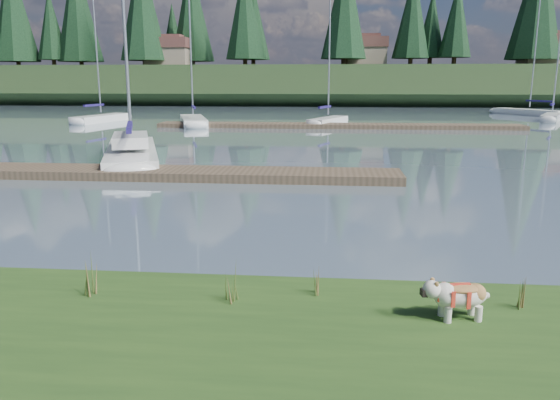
# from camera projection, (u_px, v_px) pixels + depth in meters

# --- Properties ---
(ground) EXTENTS (200.00, 200.00, 0.00)m
(ground) POSITION_uv_depth(u_px,v_px,m) (310.00, 128.00, 39.43)
(ground) COLOR slate
(ground) RESTS_ON ground
(ridge) EXTENTS (200.00, 20.00, 5.00)m
(ridge) POSITION_uv_depth(u_px,v_px,m) (321.00, 86.00, 80.69)
(ridge) COLOR #1E3118
(ridge) RESTS_ON ground
(bulldog) EXTENTS (0.91, 0.47, 0.54)m
(bulldog) POSITION_uv_depth(u_px,v_px,m) (459.00, 294.00, 7.06)
(bulldog) COLOR silver
(bulldog) RESTS_ON bank
(sailboat_main) EXTENTS (5.17, 10.00, 14.16)m
(sailboat_main) POSITION_uv_depth(u_px,v_px,m) (132.00, 149.00, 23.99)
(sailboat_main) COLOR silver
(sailboat_main) RESTS_ON ground
(dock_near) EXTENTS (16.00, 2.00, 0.30)m
(dock_near) POSITION_uv_depth(u_px,v_px,m) (174.00, 173.00, 19.34)
(dock_near) COLOR #4C3D2C
(dock_near) RESTS_ON ground
(dock_far) EXTENTS (26.00, 2.20, 0.30)m
(dock_far) POSITION_uv_depth(u_px,v_px,m) (338.00, 126.00, 39.21)
(dock_far) COLOR #4C3D2C
(dock_far) RESTS_ON ground
(sailboat_bg_0) EXTENTS (2.85, 7.34, 10.53)m
(sailboat_bg_0) POSITION_uv_depth(u_px,v_px,m) (106.00, 118.00, 45.16)
(sailboat_bg_0) COLOR silver
(sailboat_bg_0) RESTS_ON ground
(sailboat_bg_1) EXTENTS (4.16, 8.64, 12.66)m
(sailboat_bg_1) POSITION_uv_depth(u_px,v_px,m) (193.00, 120.00, 42.73)
(sailboat_bg_1) COLOR silver
(sailboat_bg_1) RESTS_ON ground
(sailboat_bg_2) EXTENTS (3.39, 6.21, 9.51)m
(sailboat_bg_2) POSITION_uv_depth(u_px,v_px,m) (331.00, 120.00, 42.00)
(sailboat_bg_2) COLOR silver
(sailboat_bg_2) RESTS_ON ground
(sailboat_bg_4) EXTENTS (3.79, 6.05, 9.27)m
(sailboat_bg_4) POSITION_uv_depth(u_px,v_px,m) (552.00, 116.00, 46.40)
(sailboat_bg_4) COLOR silver
(sailboat_bg_4) RESTS_ON ground
(sailboat_bg_5) EXTENTS (5.91, 7.99, 11.99)m
(sailboat_bg_5) POSITION_uv_depth(u_px,v_px,m) (523.00, 112.00, 53.67)
(sailboat_bg_5) COLOR silver
(sailboat_bg_5) RESTS_ON ground
(weed_0) EXTENTS (0.17, 0.14, 0.60)m
(weed_0) POSITION_uv_depth(u_px,v_px,m) (231.00, 285.00, 7.60)
(weed_0) COLOR #475B23
(weed_0) RESTS_ON bank
(weed_1) EXTENTS (0.17, 0.14, 0.43)m
(weed_1) POSITION_uv_depth(u_px,v_px,m) (312.00, 282.00, 7.92)
(weed_1) COLOR #475B23
(weed_1) RESTS_ON bank
(weed_2) EXTENTS (0.17, 0.14, 0.53)m
(weed_2) POSITION_uv_depth(u_px,v_px,m) (521.00, 293.00, 7.40)
(weed_2) COLOR #475B23
(weed_2) RESTS_ON bank
(weed_3) EXTENTS (0.17, 0.14, 0.63)m
(weed_3) POSITION_uv_depth(u_px,v_px,m) (90.00, 277.00, 7.88)
(weed_3) COLOR #475B23
(weed_3) RESTS_ON bank
(weed_4) EXTENTS (0.17, 0.14, 0.41)m
(weed_4) POSITION_uv_depth(u_px,v_px,m) (450.00, 303.00, 7.19)
(weed_4) COLOR #475B23
(weed_4) RESTS_ON bank
(mud_lip) EXTENTS (60.00, 0.50, 0.14)m
(mud_lip) POSITION_uv_depth(u_px,v_px,m) (231.00, 293.00, 8.69)
(mud_lip) COLOR #33281C
(mud_lip) RESTS_ON ground
(conifer_1) EXTENTS (4.40, 4.40, 11.30)m
(conifer_1) POSITION_uv_depth(u_px,v_px,m) (51.00, 25.00, 80.47)
(conifer_1) COLOR #382619
(conifer_1) RESTS_ON ridge
(conifer_2) EXTENTS (6.60, 6.60, 16.05)m
(conifer_2) POSITION_uv_depth(u_px,v_px,m) (142.00, 5.00, 75.70)
(conifer_2) COLOR #382619
(conifer_2) RESTS_ON ridge
(conifer_3) EXTENTS (4.84, 4.84, 12.25)m
(conifer_3) POSITION_uv_depth(u_px,v_px,m) (253.00, 20.00, 78.63)
(conifer_3) COLOR #382619
(conifer_3) RESTS_ON ridge
(conifer_4) EXTENTS (6.16, 6.16, 15.10)m
(conifer_4) POSITION_uv_depth(u_px,v_px,m) (345.00, 4.00, 71.32)
(conifer_4) COLOR #382619
(conifer_4) RESTS_ON ridge
(conifer_5) EXTENTS (3.96, 3.96, 10.35)m
(conifer_5) POSITION_uv_depth(u_px,v_px,m) (432.00, 24.00, 74.61)
(conifer_5) COLOR #382619
(conifer_5) RESTS_ON ridge
(house_0) EXTENTS (6.30, 5.30, 4.65)m
(house_0) POSITION_uv_depth(u_px,v_px,m) (169.00, 52.00, 78.72)
(house_0) COLOR gray
(house_0) RESTS_ON ridge
(house_1) EXTENTS (6.30, 5.30, 4.65)m
(house_1) POSITION_uv_depth(u_px,v_px,m) (364.00, 51.00, 77.16)
(house_1) COLOR gray
(house_1) RESTS_ON ridge
(house_2) EXTENTS (6.30, 5.30, 4.65)m
(house_2) POSITION_uv_depth(u_px,v_px,m) (546.00, 50.00, 73.04)
(house_2) COLOR gray
(house_2) RESTS_ON ridge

